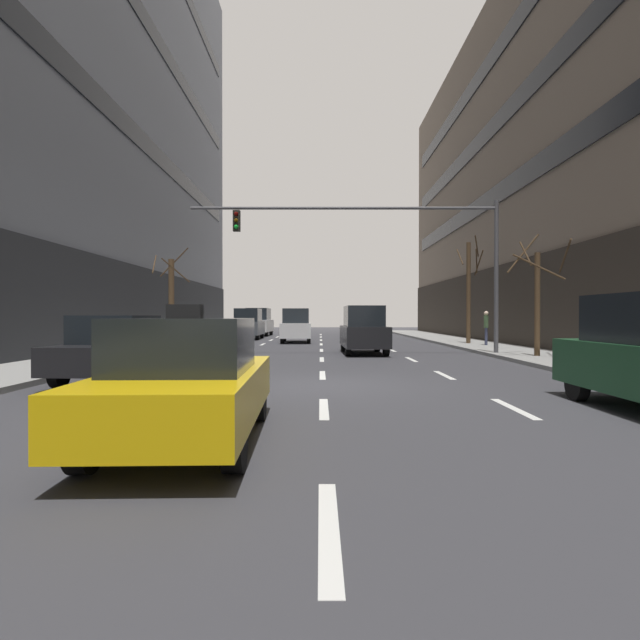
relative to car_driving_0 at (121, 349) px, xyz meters
name	(u,v)px	position (x,y,z in m)	size (l,w,h in m)	color
ground_plane	(325,385)	(5.11, -0.75, -0.81)	(120.00, 120.00, 0.00)	#38383D
lane_stripe_l1_s3	(136,408)	(1.76, -3.75, -0.80)	(0.16, 2.00, 0.01)	silver
lane_stripe_l1_s4	(203,375)	(1.76, 1.25, -0.80)	(0.16, 2.00, 0.01)	silver
lane_stripe_l1_s5	(234,359)	(1.76, 6.25, -0.80)	(0.16, 2.00, 0.01)	silver
lane_stripe_l1_s6	(253,350)	(1.76, 11.25, -0.80)	(0.16, 2.00, 0.01)	silver
lane_stripe_l1_s7	(265,344)	(1.76, 16.25, -0.80)	(0.16, 2.00, 0.01)	silver
lane_stripe_l1_s8	(273,340)	(1.76, 21.25, -0.80)	(0.16, 2.00, 0.01)	silver
lane_stripe_l1_s9	(279,337)	(1.76, 26.25, -0.80)	(0.16, 2.00, 0.01)	silver
lane_stripe_l1_s10	(284,335)	(1.76, 31.25, -0.80)	(0.16, 2.00, 0.01)	silver
lane_stripe_l2_s2	(331,527)	(5.11, -8.75, -0.80)	(0.16, 2.00, 0.01)	silver
lane_stripe_l2_s3	(326,408)	(5.11, -3.75, -0.80)	(0.16, 2.00, 0.01)	silver
lane_stripe_l2_s4	(324,375)	(5.11, 1.25, -0.80)	(0.16, 2.00, 0.01)	silver
lane_stripe_l2_s5	(324,359)	(5.11, 6.25, -0.80)	(0.16, 2.00, 0.01)	silver
lane_stripe_l2_s6	(323,350)	(5.11, 11.25, -0.80)	(0.16, 2.00, 0.01)	silver
lane_stripe_l2_s7	(323,344)	(5.11, 16.25, -0.80)	(0.16, 2.00, 0.01)	silver
lane_stripe_l2_s8	(323,340)	(5.11, 21.25, -0.80)	(0.16, 2.00, 0.01)	silver
lane_stripe_l2_s9	(323,337)	(5.11, 26.25, -0.80)	(0.16, 2.00, 0.01)	silver
lane_stripe_l2_s10	(323,335)	(5.11, 31.25, -0.80)	(0.16, 2.00, 0.01)	silver
lane_stripe_l3_s3	(516,408)	(8.46, -3.75, -0.80)	(0.16, 2.00, 0.01)	silver
lane_stripe_l3_s4	(446,375)	(8.46, 1.25, -0.80)	(0.16, 2.00, 0.01)	silver
lane_stripe_l3_s5	(413,359)	(8.46, 6.25, -0.80)	(0.16, 2.00, 0.01)	silver
lane_stripe_l3_s6	(394,350)	(8.46, 11.25, -0.80)	(0.16, 2.00, 0.01)	silver
lane_stripe_l3_s7	(382,344)	(8.46, 16.25, -0.80)	(0.16, 2.00, 0.01)	silver
lane_stripe_l3_s8	(373,340)	(8.46, 21.25, -0.80)	(0.16, 2.00, 0.01)	silver
lane_stripe_l3_s9	(366,337)	(8.46, 26.25, -0.80)	(0.16, 2.00, 0.01)	silver
lane_stripe_l3_s10	(361,335)	(8.46, 31.25, -0.80)	(0.16, 2.00, 0.01)	silver
car_driving_0	(121,349)	(0.00, 0.00, 0.00)	(1.98, 4.44, 1.64)	black
taxi_driving_1	(190,381)	(3.34, -6.14, -0.02)	(1.90, 4.32, 1.78)	black
car_driving_2	(250,324)	(0.04, 22.65, 0.26)	(1.87, 4.43, 2.14)	black
car_driving_3	(365,330)	(6.92, 9.13, 0.22)	(1.89, 4.29, 2.06)	black
car_driving_4	(298,326)	(3.58, 18.32, 0.22)	(1.89, 4.32, 2.07)	black
car_driving_5	(260,322)	(0.02, 28.63, 0.31)	(2.08, 4.71, 2.25)	black
traffic_signal_0	(397,241)	(8.07, 7.89, 3.88)	(12.49, 0.35, 6.17)	#4C4C51
street_tree_0	(173,299)	(-2.95, 14.48, 1.73)	(2.14, 1.91, 5.27)	#4C3823
street_tree_1	(540,296)	(13.16, 6.22, 1.58)	(2.33, 2.17, 4.71)	#4C3823
street_tree_3	(471,290)	(13.18, 14.97, 2.25)	(1.20, 1.27, 5.80)	#4C3823
pedestrian_1	(488,325)	(13.53, 13.17, 0.34)	(0.31, 0.50, 1.74)	#383D59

